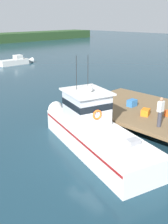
{
  "coord_description": "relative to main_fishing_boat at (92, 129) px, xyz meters",
  "views": [
    {
      "loc": [
        -9.04,
        -8.06,
        6.68
      ],
      "look_at": [
        1.2,
        2.18,
        1.4
      ],
      "focal_mm": 41.74,
      "sensor_mm": 36.0,
      "label": 1
    }
  ],
  "objects": [
    {
      "name": "crate_single_by_cleat",
      "position": [
        4.22,
        0.42,
        0.42
      ],
      "size": [
        0.62,
        0.46,
        0.45
      ],
      "primitive_type": "cube",
      "rotation": [
        0.0,
        0.0,
        -0.04
      ],
      "color": "#3370B2",
      "rests_on": "dock"
    },
    {
      "name": "ground_plane",
      "position": [
        -0.36,
        -0.72,
        -1.01
      ],
      "size": [
        200.0,
        200.0,
        0.0
      ],
      "primitive_type": "plane",
      "color": "#193847"
    },
    {
      "name": "moored_boat_off_the_point",
      "position": [
        11.05,
        26.02,
        -0.53
      ],
      "size": [
        5.46,
        1.46,
        1.39
      ],
      "color": "silver",
      "rests_on": "ground"
    },
    {
      "name": "main_fishing_boat",
      "position": [
        0.0,
        0.0,
        0.0
      ],
      "size": [
        4.74,
        9.91,
        4.8
      ],
      "color": "white",
      "rests_on": "ground"
    },
    {
      "name": "deckhand_by_the_boat",
      "position": [
        2.44,
        -2.57,
        1.05
      ],
      "size": [
        0.36,
        0.22,
        1.63
      ],
      "color": "#383842",
      "rests_on": "dock"
    },
    {
      "name": "crate_stack_mid_dock",
      "position": [
        3.42,
        -1.12,
        0.38
      ],
      "size": [
        0.71,
        0.61,
        0.38
      ],
      "primitive_type": "cube",
      "rotation": [
        0.0,
        0.0,
        0.33
      ],
      "color": "orange",
      "rests_on": "dock"
    },
    {
      "name": "bait_bucket",
      "position": [
        4.21,
        -2.08,
        0.36
      ],
      "size": [
        0.32,
        0.32,
        0.34
      ],
      "primitive_type": "cylinder",
      "color": "#E04C19",
      "rests_on": "dock"
    },
    {
      "name": "dock",
      "position": [
        4.44,
        -0.72,
        0.07
      ],
      "size": [
        6.0,
        9.0,
        1.2
      ],
      "color": "#4C3D2D",
      "rests_on": "ground"
    }
  ]
}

